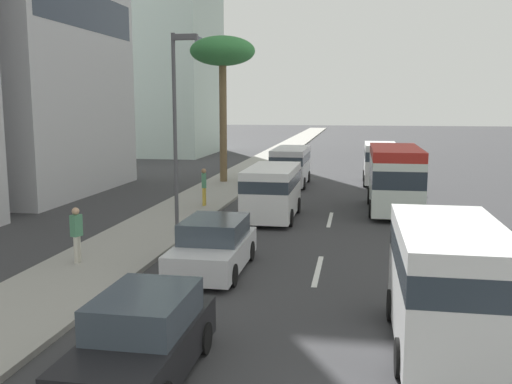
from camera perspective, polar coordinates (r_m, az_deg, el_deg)
ground_plane at (r=36.50m, az=8.31°, el=0.93°), size 198.00×198.00×0.00m
sidewalk_right at (r=37.29m, az=-2.10°, el=1.30°), size 162.00×3.28×0.15m
lane_stripe_mid at (r=17.30m, az=6.22°, el=-7.84°), size 3.20×0.16×0.01m
lane_stripe_far at (r=24.80m, az=7.44°, el=-2.75°), size 3.20×0.16×0.01m
van_lead at (r=34.82m, az=3.52°, el=2.82°), size 5.34×2.08×2.30m
minibus_second at (r=26.94m, az=13.74°, el=1.51°), size 6.11×2.33×2.99m
van_third at (r=12.16m, az=18.77°, el=-8.29°), size 4.65×2.20×2.57m
car_fourth at (r=10.79m, az=-11.26°, el=-14.29°), size 4.04×1.80×1.57m
car_fifth at (r=17.05m, az=-4.28°, el=-5.48°), size 4.23×1.95×1.56m
van_sixth at (r=36.13m, az=12.36°, el=3.05°), size 4.70×2.05×2.54m
van_seventh at (r=24.60m, az=1.63°, el=0.30°), size 4.92×2.14×2.27m
pedestrian_near_lamp at (r=27.11m, az=-5.24°, el=0.71°), size 0.37×0.30×1.78m
pedestrian_mid_block at (r=18.10m, az=-17.55°, el=-3.88°), size 0.37×0.31×1.72m
palm_tree at (r=35.52m, az=-3.37°, el=13.59°), size 3.96×3.96×8.88m
street_lamp at (r=21.00m, az=-7.89°, el=7.82°), size 0.24×0.97×7.30m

